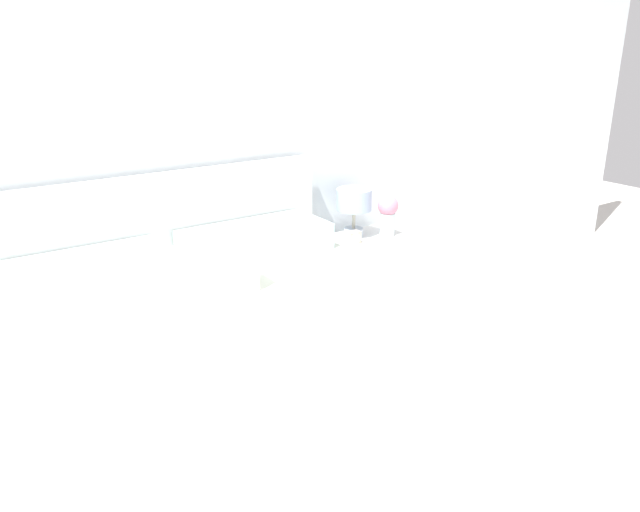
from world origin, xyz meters
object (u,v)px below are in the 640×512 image
Objects in this scene: bed at (256,390)px; table_lamp at (354,203)px; flower_vase at (388,213)px; alarm_clock at (354,238)px; nightstand at (370,281)px.

table_lamp is at bearing 37.40° from bed.
flower_vase is (1.33, 0.78, 0.36)m from bed.
bed is 1.59m from flower_vase.
table_lamp is 3.71× the size of alarm_clock.
flower_vase is at bearing 2.18° from alarm_clock.
bed is 1.43m from nightstand.
flower_vase is 3.14× the size of alarm_clock.
bed is 7.48× the size of table_lamp.
alarm_clock is (1.07, 0.77, 0.25)m from bed.
table_lamp is (1.15, 0.88, 0.42)m from bed.
nightstand is at bearing -175.53° from flower_vase.
bed is at bearing -149.58° from flower_vase.
bed is at bearing -142.60° from table_lamp.
bed reaches higher than table_lamp.
nightstand is 0.43m from flower_vase.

